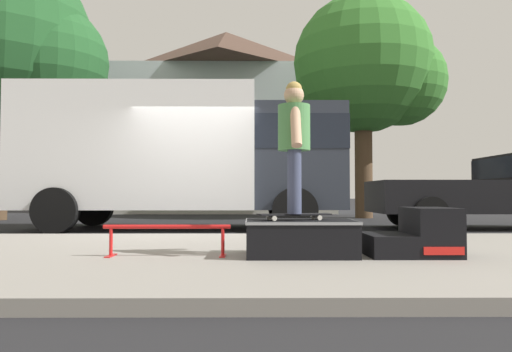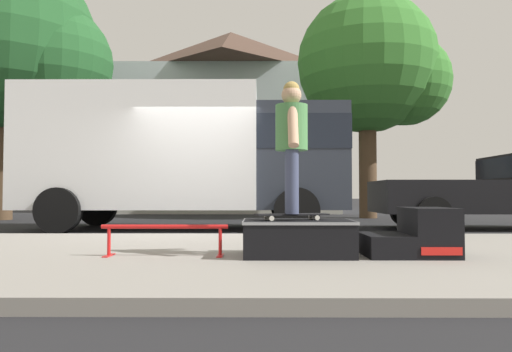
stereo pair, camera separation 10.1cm
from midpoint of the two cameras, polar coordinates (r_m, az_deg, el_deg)
ground_plane at (r=8.71m, az=-7.47°, el=-7.17°), size 140.00×140.00×0.00m
sidewalk_slab at (r=5.77m, az=-11.60°, el=-9.16°), size 50.00×5.00×0.12m
skate_box at (r=5.24m, az=5.44°, el=-7.03°), size 1.15×0.79×0.38m
kicker_ramp at (r=5.49m, az=18.52°, el=-6.61°), size 0.92×0.75×0.51m
grind_rail at (r=5.27m, az=-10.04°, el=-6.52°), size 1.33×0.28×0.33m
skateboard at (r=5.22m, az=4.74°, el=-4.52°), size 0.81×0.39×0.07m
skater_kid at (r=5.26m, az=4.71°, el=4.71°), size 0.34×0.73×1.41m
box_truck at (r=10.95m, az=-7.70°, el=2.79°), size 6.91×2.63×3.05m
street_tree_main at (r=16.67m, az=13.85°, el=12.10°), size 4.93×4.48×7.23m
street_tree_neighbour at (r=16.93m, az=-25.99°, el=13.38°), size 5.90×5.36×8.07m
house_behind at (r=23.04m, az=-2.84°, el=6.57°), size 9.54×8.23×8.40m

